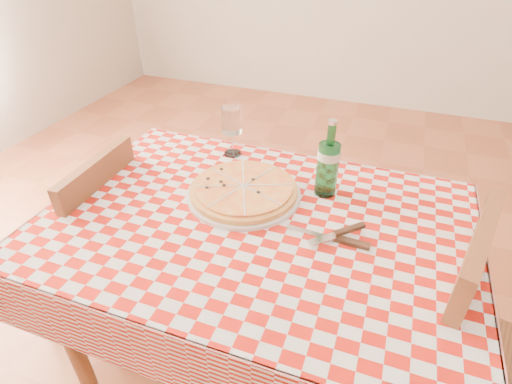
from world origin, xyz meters
TOP-DOWN VIEW (x-y plane):
  - dining_table at (0.00, 0.00)m, footprint 1.20×0.80m
  - tablecloth at (0.00, 0.00)m, footprint 1.30×0.90m
  - chair_near at (0.70, -0.04)m, footprint 0.50×0.50m
  - chair_far at (-0.67, -0.00)m, footprint 0.40×0.40m
  - pizza_plate at (-0.08, 0.11)m, footprint 0.50×0.50m
  - water_bottle at (0.17, 0.22)m, footprint 0.09×0.09m
  - wine_glass at (-0.23, 0.36)m, footprint 0.09×0.09m
  - cutlery at (0.24, -0.01)m, footprint 0.33×0.31m

SIDE VIEW (x-z plane):
  - chair_far at x=-0.67m, z-range 0.06..0.92m
  - chair_near at x=0.70m, z-range 0.07..0.97m
  - dining_table at x=0.00m, z-range 0.28..1.03m
  - tablecloth at x=0.00m, z-range 0.75..0.76m
  - cutlery at x=0.24m, z-range 0.76..0.79m
  - pizza_plate at x=-0.08m, z-range 0.76..0.81m
  - wine_glass at x=-0.23m, z-range 0.76..0.95m
  - water_bottle at x=0.17m, z-range 0.76..1.02m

